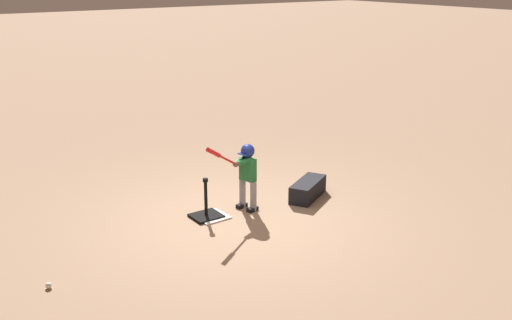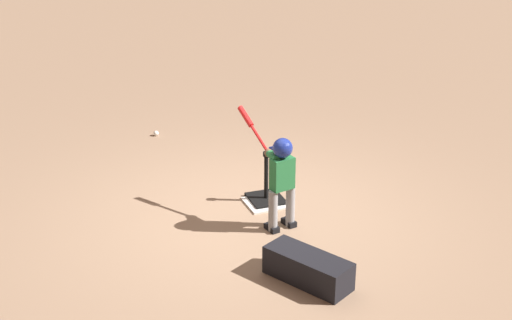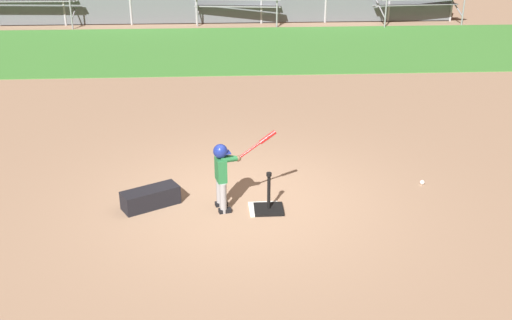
{
  "view_description": "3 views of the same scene",
  "coord_description": "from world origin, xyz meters",
  "px_view_note": "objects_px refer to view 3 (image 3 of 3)",
  "views": [
    {
      "loc": [
        4.39,
        6.73,
        3.5
      ],
      "look_at": [
        -0.36,
        -0.02,
        0.84
      ],
      "focal_mm": 42.0,
      "sensor_mm": 36.0,
      "label": 1
    },
    {
      "loc": [
        -6.61,
        2.29,
        3.6
      ],
      "look_at": [
        -0.19,
        -0.03,
        0.75
      ],
      "focal_mm": 50.0,
      "sensor_mm": 36.0,
      "label": 2
    },
    {
      "loc": [
        -0.33,
        -8.06,
        4.16
      ],
      "look_at": [
        0.13,
        -0.23,
        0.77
      ],
      "focal_mm": 42.0,
      "sensor_mm": 36.0,
      "label": 3
    }
  ],
  "objects_px": {
    "batter_child": "(224,168)",
    "baseball": "(422,182)",
    "bleachers_far_left": "(414,5)",
    "equipment_bag": "(151,198)",
    "bleachers_left_center": "(239,9)",
    "bleachers_far_right": "(34,7)",
    "batting_tee": "(269,205)"
  },
  "relations": [
    {
      "from": "bleachers_far_right",
      "to": "bleachers_left_center",
      "type": "height_order",
      "value": "bleachers_far_right"
    },
    {
      "from": "bleachers_far_right",
      "to": "equipment_bag",
      "type": "bearing_deg",
      "value": -68.84
    },
    {
      "from": "bleachers_far_left",
      "to": "batter_child",
      "type": "bearing_deg",
      "value": -116.49
    },
    {
      "from": "baseball",
      "to": "equipment_bag",
      "type": "xyz_separation_m",
      "value": [
        -4.26,
        -0.49,
        0.1
      ]
    },
    {
      "from": "bleachers_far_left",
      "to": "bleachers_left_center",
      "type": "bearing_deg",
      "value": 178.79
    },
    {
      "from": "bleachers_far_right",
      "to": "equipment_bag",
      "type": "relative_size",
      "value": 4.19
    },
    {
      "from": "batter_child",
      "to": "baseball",
      "type": "xyz_separation_m",
      "value": [
        3.17,
        0.64,
        -0.61
      ]
    },
    {
      "from": "bleachers_far_right",
      "to": "equipment_bag",
      "type": "distance_m",
      "value": 15.89
    },
    {
      "from": "bleachers_left_center",
      "to": "bleachers_far_right",
      "type": "bearing_deg",
      "value": 177.97
    },
    {
      "from": "batting_tee",
      "to": "bleachers_far_right",
      "type": "height_order",
      "value": "bleachers_far_right"
    },
    {
      "from": "batter_child",
      "to": "bleachers_far_right",
      "type": "height_order",
      "value": "bleachers_far_right"
    },
    {
      "from": "bleachers_far_right",
      "to": "batter_child",
      "type": "bearing_deg",
      "value": -65.49
    },
    {
      "from": "bleachers_left_center",
      "to": "equipment_bag",
      "type": "relative_size",
      "value": 3.94
    },
    {
      "from": "bleachers_far_right",
      "to": "equipment_bag",
      "type": "height_order",
      "value": "bleachers_far_right"
    },
    {
      "from": "baseball",
      "to": "bleachers_far_left",
      "type": "distance_m",
      "value": 14.51
    },
    {
      "from": "baseball",
      "to": "equipment_bag",
      "type": "distance_m",
      "value": 4.29
    },
    {
      "from": "baseball",
      "to": "equipment_bag",
      "type": "bearing_deg",
      "value": -173.42
    },
    {
      "from": "bleachers_left_center",
      "to": "batting_tee",
      "type": "bearing_deg",
      "value": -90.19
    },
    {
      "from": "batter_child",
      "to": "bleachers_far_right",
      "type": "distance_m",
      "value": 16.44
    },
    {
      "from": "equipment_bag",
      "to": "batting_tee",
      "type": "bearing_deg",
      "value": -37.04
    },
    {
      "from": "bleachers_far_left",
      "to": "bleachers_far_right",
      "type": "bearing_deg",
      "value": 178.35
    },
    {
      "from": "bleachers_far_right",
      "to": "bleachers_far_left",
      "type": "relative_size",
      "value": 1.05
    },
    {
      "from": "batter_child",
      "to": "baseball",
      "type": "distance_m",
      "value": 3.29
    },
    {
      "from": "baseball",
      "to": "bleachers_far_right",
      "type": "relative_size",
      "value": 0.02
    },
    {
      "from": "equipment_bag",
      "to": "bleachers_left_center",
      "type": "bearing_deg",
      "value": 53.83
    },
    {
      "from": "batter_child",
      "to": "bleachers_far_left",
      "type": "height_order",
      "value": "bleachers_far_left"
    },
    {
      "from": "bleachers_left_center",
      "to": "batter_child",
      "type": "bearing_deg",
      "value": -92.71
    },
    {
      "from": "equipment_bag",
      "to": "batter_child",
      "type": "bearing_deg",
      "value": -36.91
    },
    {
      "from": "batter_child",
      "to": "baseball",
      "type": "relative_size",
      "value": 15.61
    },
    {
      "from": "batter_child",
      "to": "bleachers_left_center",
      "type": "xyz_separation_m",
      "value": [
        0.69,
        14.69,
        -0.16
      ]
    },
    {
      "from": "bleachers_left_center",
      "to": "bleachers_far_left",
      "type": "distance_m",
      "value": 6.56
    },
    {
      "from": "batting_tee",
      "to": "equipment_bag",
      "type": "xyz_separation_m",
      "value": [
        -1.73,
        0.24,
        0.06
      ]
    }
  ]
}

